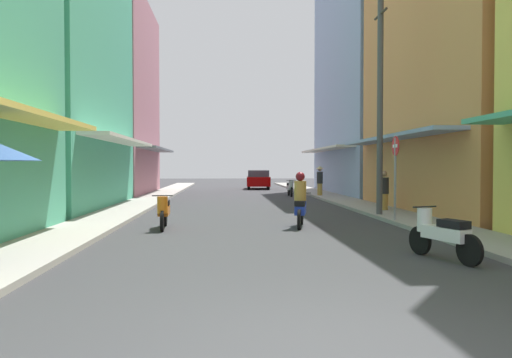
{
  "coord_description": "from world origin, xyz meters",
  "views": [
    {
      "loc": [
        -1.02,
        -4.33,
        1.73
      ],
      "look_at": [
        0.55,
        20.21,
        1.11
      ],
      "focal_mm": 34.53,
      "sensor_mm": 36.0,
      "label": 1
    }
  ],
  "objects_px": {
    "motorbike_blue": "(301,203)",
    "parked_car": "(258,179)",
    "motorbike_silver": "(290,188)",
    "motorbike_orange": "(164,211)",
    "street_sign_no_entry": "(395,167)",
    "motorbike_white": "(441,233)",
    "pedestrian_foreground": "(384,192)",
    "utility_pole": "(380,105)",
    "pedestrian_midway": "(320,180)"
  },
  "relations": [
    {
      "from": "motorbike_blue",
      "to": "parked_car",
      "type": "distance_m",
      "value": 24.22
    },
    {
      "from": "motorbike_silver",
      "to": "motorbike_orange",
      "type": "bearing_deg",
      "value": -110.59
    },
    {
      "from": "motorbike_blue",
      "to": "street_sign_no_entry",
      "type": "bearing_deg",
      "value": 11.72
    },
    {
      "from": "motorbike_white",
      "to": "motorbike_blue",
      "type": "bearing_deg",
      "value": 110.1
    },
    {
      "from": "pedestrian_foreground",
      "to": "motorbike_orange",
      "type": "bearing_deg",
      "value": -151.14
    },
    {
      "from": "motorbike_white",
      "to": "pedestrian_foreground",
      "type": "xyz_separation_m",
      "value": [
        1.92,
        9.1,
        0.28
      ]
    },
    {
      "from": "motorbike_orange",
      "to": "street_sign_no_entry",
      "type": "height_order",
      "value": "street_sign_no_entry"
    },
    {
      "from": "motorbike_silver",
      "to": "utility_pole",
      "type": "height_order",
      "value": "utility_pole"
    },
    {
      "from": "motorbike_blue",
      "to": "motorbike_silver",
      "type": "bearing_deg",
      "value": 83.51
    },
    {
      "from": "utility_pole",
      "to": "street_sign_no_entry",
      "type": "relative_size",
      "value": 2.81
    },
    {
      "from": "motorbike_silver",
      "to": "motorbike_white",
      "type": "bearing_deg",
      "value": -89.41
    },
    {
      "from": "motorbike_silver",
      "to": "utility_pole",
      "type": "distance_m",
      "value": 12.58
    },
    {
      "from": "motorbike_blue",
      "to": "motorbike_orange",
      "type": "height_order",
      "value": "motorbike_blue"
    },
    {
      "from": "motorbike_blue",
      "to": "parked_car",
      "type": "height_order",
      "value": "motorbike_blue"
    },
    {
      "from": "motorbike_white",
      "to": "pedestrian_foreground",
      "type": "relative_size",
      "value": 1.11
    },
    {
      "from": "motorbike_white",
      "to": "pedestrian_foreground",
      "type": "height_order",
      "value": "pedestrian_foreground"
    },
    {
      "from": "parked_car",
      "to": "street_sign_no_entry",
      "type": "distance_m",
      "value": 23.75
    },
    {
      "from": "motorbike_orange",
      "to": "utility_pole",
      "type": "xyz_separation_m",
      "value": [
        6.92,
        2.57,
        3.3
      ]
    },
    {
      "from": "pedestrian_midway",
      "to": "pedestrian_foreground",
      "type": "xyz_separation_m",
      "value": [
        0.59,
        -9.37,
        -0.21
      ]
    },
    {
      "from": "pedestrian_foreground",
      "to": "motorbike_silver",
      "type": "bearing_deg",
      "value": 101.5
    },
    {
      "from": "parked_car",
      "to": "motorbike_blue",
      "type": "bearing_deg",
      "value": -91.12
    },
    {
      "from": "motorbike_blue",
      "to": "pedestrian_foreground",
      "type": "relative_size",
      "value": 1.13
    },
    {
      "from": "motorbike_white",
      "to": "parked_car",
      "type": "height_order",
      "value": "parked_car"
    },
    {
      "from": "pedestrian_midway",
      "to": "street_sign_no_entry",
      "type": "distance_m",
      "value": 12.83
    },
    {
      "from": "pedestrian_midway",
      "to": "motorbike_blue",
      "type": "bearing_deg",
      "value": -103.33
    },
    {
      "from": "motorbike_blue",
      "to": "motorbike_orange",
      "type": "bearing_deg",
      "value": -177.83
    },
    {
      "from": "motorbike_white",
      "to": "motorbike_orange",
      "type": "height_order",
      "value": "same"
    },
    {
      "from": "motorbike_silver",
      "to": "utility_pole",
      "type": "bearing_deg",
      "value": -83.26
    },
    {
      "from": "motorbike_orange",
      "to": "pedestrian_midway",
      "type": "distance_m",
      "value": 15.29
    },
    {
      "from": "motorbike_blue",
      "to": "pedestrian_foreground",
      "type": "height_order",
      "value": "motorbike_blue"
    },
    {
      "from": "pedestrian_foreground",
      "to": "street_sign_no_entry",
      "type": "relative_size",
      "value": 0.59
    },
    {
      "from": "motorbike_silver",
      "to": "pedestrian_foreground",
      "type": "bearing_deg",
      "value": -78.5
    },
    {
      "from": "pedestrian_foreground",
      "to": "street_sign_no_entry",
      "type": "xyz_separation_m",
      "value": [
        -0.8,
        -3.44,
        0.93
      ]
    },
    {
      "from": "motorbike_blue",
      "to": "street_sign_no_entry",
      "type": "relative_size",
      "value": 0.67
    },
    {
      "from": "motorbike_orange",
      "to": "pedestrian_foreground",
      "type": "bearing_deg",
      "value": 28.86
    },
    {
      "from": "motorbike_white",
      "to": "pedestrian_midway",
      "type": "distance_m",
      "value": 18.52
    },
    {
      "from": "motorbike_orange",
      "to": "street_sign_no_entry",
      "type": "xyz_separation_m",
      "value": [
        6.82,
        0.76,
        1.21
      ]
    },
    {
      "from": "motorbike_orange",
      "to": "parked_car",
      "type": "relative_size",
      "value": 0.43
    },
    {
      "from": "motorbike_blue",
      "to": "street_sign_no_entry",
      "type": "distance_m",
      "value": 3.2
    },
    {
      "from": "motorbike_white",
      "to": "pedestrian_midway",
      "type": "xyz_separation_m",
      "value": [
        1.33,
        18.47,
        0.49
      ]
    },
    {
      "from": "parked_car",
      "to": "motorbike_orange",
      "type": "bearing_deg",
      "value": -100.06
    },
    {
      "from": "street_sign_no_entry",
      "to": "pedestrian_foreground",
      "type": "bearing_deg",
      "value": 76.93
    },
    {
      "from": "pedestrian_midway",
      "to": "parked_car",
      "type": "bearing_deg",
      "value": 104.08
    },
    {
      "from": "street_sign_no_entry",
      "to": "pedestrian_midway",
      "type": "bearing_deg",
      "value": 89.07
    },
    {
      "from": "motorbike_blue",
      "to": "utility_pole",
      "type": "relative_size",
      "value": 0.24
    },
    {
      "from": "pedestrian_midway",
      "to": "utility_pole",
      "type": "relative_size",
      "value": 0.24
    },
    {
      "from": "motorbike_silver",
      "to": "motorbike_white",
      "type": "relative_size",
      "value": 1.04
    },
    {
      "from": "utility_pole",
      "to": "motorbike_white",
      "type": "bearing_deg",
      "value": -99.32
    },
    {
      "from": "motorbike_blue",
      "to": "street_sign_no_entry",
      "type": "xyz_separation_m",
      "value": [
        2.97,
        0.62,
        1.01
      ]
    },
    {
      "from": "motorbike_white",
      "to": "pedestrian_midway",
      "type": "height_order",
      "value": "pedestrian_midway"
    }
  ]
}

